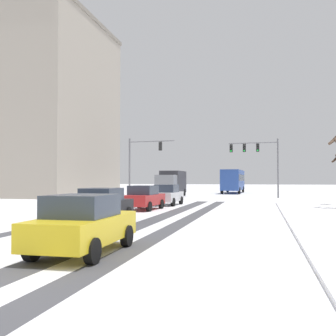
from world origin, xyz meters
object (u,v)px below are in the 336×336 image
Objects in this scene: car_white_lead at (167,195)px; car_red_second at (144,198)px; car_yellow_cab_fourth at (84,224)px; bus_oncoming at (233,180)px; car_black_third at (103,205)px; office_building_far_left_block at (11,110)px; box_truck_delivery at (172,183)px; traffic_signal_far_right at (258,155)px; traffic_signal_far_left at (141,158)px.

car_white_lead is 0.99× the size of car_red_second.
bus_oncoming reaches higher than car_yellow_cab_fourth.
office_building_far_left_block is at bearing 132.40° from car_black_third.
bus_oncoming is (0.65, 48.01, 1.18)m from car_yellow_cab_fourth.
car_yellow_cab_fourth is 34.74m from box_truck_delivery.
traffic_signal_far_right is 27.89m from car_black_third.
box_truck_delivery is at bearing 96.04° from car_black_third.
traffic_signal_far_right is 34.70m from car_yellow_cab_fourth.
bus_oncoming is 32.25m from office_building_far_left_block.
car_red_second is 1.01× the size of car_yellow_cab_fourth.
car_white_lead is at bearing -62.19° from traffic_signal_far_left.
car_black_third is 0.55× the size of box_truck_delivery.
car_yellow_cab_fourth is at bearing -79.00° from car_red_second.
office_building_far_left_block is (-31.39, -0.01, 6.30)m from traffic_signal_far_right.
office_building_far_left_block is at bearing 141.43° from car_red_second.
office_building_far_left_block is at bearing -179.73° from box_truck_delivery.
traffic_signal_far_left is 12.05m from car_white_lead.
car_black_third is 7.96m from car_yellow_cab_fourth.
box_truck_delivery reaches higher than car_yellow_cab_fourth.
office_building_far_left_block reaches higher than traffic_signal_far_right.
traffic_signal_far_right is 10.34m from box_truck_delivery.
box_truck_delivery is at bearing 179.44° from traffic_signal_far_right.
traffic_signal_far_left reaches higher than car_red_second.
bus_oncoming reaches higher than box_truck_delivery.
traffic_signal_far_right is 20.95m from car_red_second.
car_white_lead is 30.24m from office_building_far_left_block.
box_truck_delivery reaches higher than car_white_lead.
traffic_signal_far_left is 1.57× the size of car_white_lead.
traffic_signal_far_right is 0.27× the size of office_building_far_left_block.
traffic_signal_far_right is 1.58× the size of car_black_third.
office_building_far_left_block is (-27.69, -13.82, 9.08)m from bus_oncoming.
car_red_second is 33.28m from bus_oncoming.
car_white_lead is 28.41m from bus_oncoming.
car_red_second is 0.38× the size of bus_oncoming.
bus_oncoming is (3.56, 33.06, 1.18)m from car_red_second.
car_white_lead is (-6.85, -14.40, -3.95)m from traffic_signal_far_right.
traffic_signal_far_left is at bearing 103.02° from car_black_third.
traffic_signal_far_right reaches higher than bus_oncoming.
box_truck_delivery is at bearing 0.27° from office_building_far_left_block.
car_white_lead is at bearing 89.21° from car_black_third.
bus_oncoming reaches higher than car_red_second.
traffic_signal_far_left reaches higher than bus_oncoming.
car_white_lead is 4.87m from car_red_second.
car_red_second is 7.45m from car_black_third.
box_truck_delivery reaches higher than car_red_second.
car_black_third is at bearing -90.79° from car_white_lead.
box_truck_delivery is at bearing 99.11° from car_yellow_cab_fourth.
car_red_second is 0.18× the size of office_building_far_left_block.
car_yellow_cab_fourth is 44.78m from office_building_far_left_block.
car_yellow_cab_fourth is at bearing -51.67° from office_building_far_left_block.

